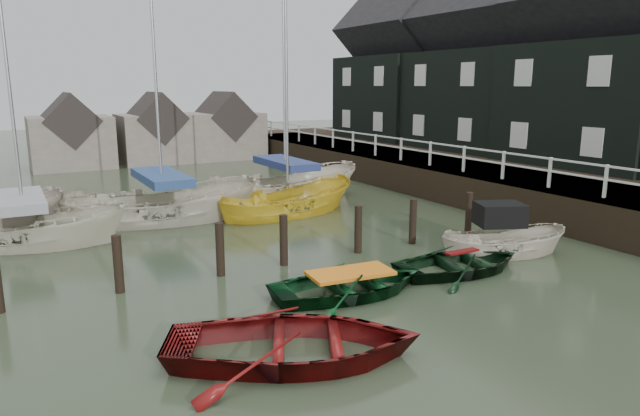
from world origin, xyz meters
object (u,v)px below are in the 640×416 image
motorboat (502,250)px  rowboat_green (350,295)px  sailboat_a (27,243)px  sailboat_b (164,219)px  sailboat_d (286,198)px  sailboat_c (288,213)px  rowboat_dkgreen (461,272)px  rowboat_red (295,360)px

motorboat → rowboat_green: bearing=119.7°
sailboat_a → sailboat_b: bearing=-54.1°
motorboat → sailboat_d: 10.53m
rowboat_green → motorboat: bearing=-78.3°
sailboat_a → sailboat_c: sailboat_a is taller
rowboat_green → sailboat_a: (-6.41, 8.42, 0.07)m
sailboat_d → sailboat_a: bearing=105.5°
sailboat_d → rowboat_green: bearing=163.1°
rowboat_green → sailboat_d: size_ratio=0.31×
sailboat_c → sailboat_b: bearing=67.3°
rowboat_dkgreen → sailboat_d: 10.97m
rowboat_green → sailboat_c: size_ratio=0.34×
rowboat_green → rowboat_dkgreen: bearing=-84.7°
rowboat_dkgreen → sailboat_b: bearing=34.9°
rowboat_red → sailboat_c: 11.83m
sailboat_c → sailboat_d: size_ratio=0.89×
motorboat → sailboat_b: 11.70m
sailboat_d → sailboat_b: bearing=105.1°
motorboat → rowboat_red: bearing=132.8°
sailboat_b → sailboat_d: size_ratio=1.02×
rowboat_green → sailboat_b: 9.78m
rowboat_dkgreen → sailboat_c: bearing=12.1°
motorboat → sailboat_a: size_ratio=0.35×
rowboat_red → sailboat_a: bearing=45.9°
sailboat_c → rowboat_red: bearing=146.5°
rowboat_red → sailboat_c: sailboat_c is taller
sailboat_c → sailboat_d: bearing=-31.9°
rowboat_green → sailboat_b: bearing=16.9°
rowboat_dkgreen → sailboat_c: 8.49m
rowboat_red → rowboat_green: rowboat_red is taller
sailboat_b → rowboat_red: bearing=-173.2°
motorboat → sailboat_b: sailboat_b is taller
sailboat_b → motorboat: bearing=-130.2°
motorboat → sailboat_a: 14.30m
rowboat_green → sailboat_a: bearing=42.9°
rowboat_red → rowboat_dkgreen: 6.42m
rowboat_red → sailboat_a: 11.33m
rowboat_red → sailboat_b: 11.86m
rowboat_red → sailboat_b: (0.67, 11.84, 0.06)m
motorboat → sailboat_b: size_ratio=0.31×
motorboat → sailboat_c: 8.41m
sailboat_a → sailboat_d: size_ratio=0.90×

